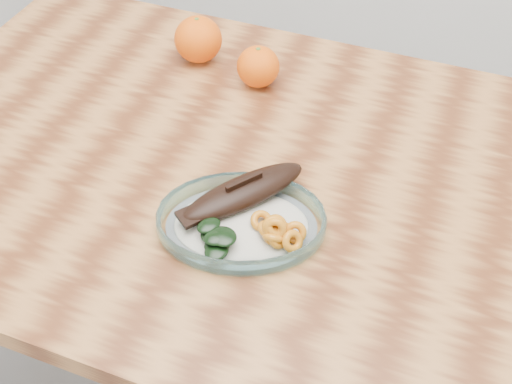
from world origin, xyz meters
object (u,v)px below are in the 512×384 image
at_px(plated_meal, 242,220).
at_px(orange_left, 198,39).
at_px(dining_table, 234,203).
at_px(orange_right, 258,67).

relative_size(plated_meal, orange_left, 6.25).
bearing_deg(dining_table, orange_right, 99.32).
distance_m(plated_meal, orange_left, 0.44).
relative_size(dining_table, plated_meal, 2.13).
bearing_deg(plated_meal, orange_right, 87.87).
height_order(plated_meal, orange_right, orange_right).
xyz_separation_m(dining_table, orange_right, (-0.03, 0.21, 0.14)).
bearing_deg(dining_table, plated_meal, -61.94).
distance_m(dining_table, orange_right, 0.25).
height_order(dining_table, orange_right, orange_right).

